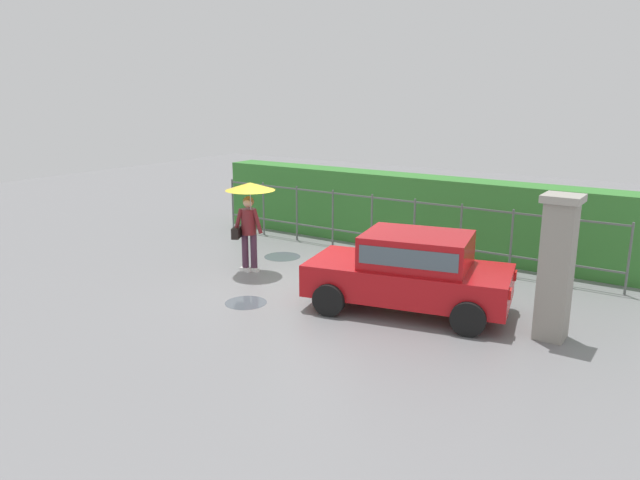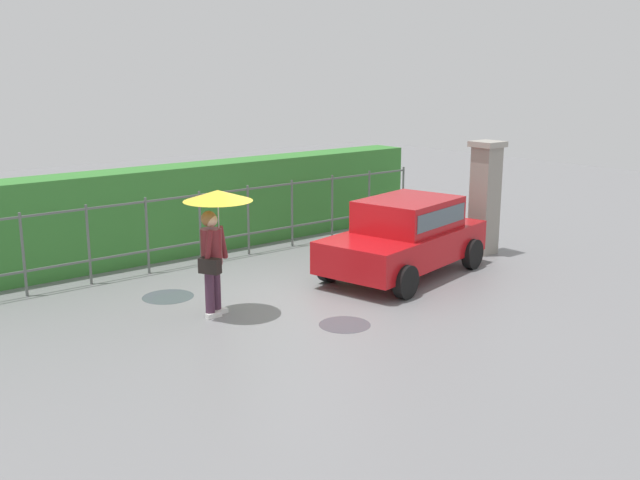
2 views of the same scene
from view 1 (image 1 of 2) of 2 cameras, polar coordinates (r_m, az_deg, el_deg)
The scene contains 8 objects.
ground_plane at distance 12.72m, azimuth -1.26°, elevation -4.33°, with size 40.00×40.00×0.00m, color slate.
car at distance 11.20m, azimuth 8.69°, elevation -2.73°, with size 3.97×2.47×1.48m.
pedestrian at distance 13.40m, azimuth -6.77°, elevation 3.37°, with size 1.10×1.10×2.05m.
gate_pillar at distance 10.41m, azimuth 21.60°, elevation -2.37°, with size 0.60×0.60×2.42m.
fence_section at distance 14.88m, azimuth 6.92°, elevation 1.57°, with size 10.61×0.05×1.50m.
hedge_row at distance 15.77m, azimuth 8.67°, elevation 2.68°, with size 11.56×0.90×1.90m, color #387F33.
puddle_near at distance 11.78m, azimuth -7.07°, elevation -5.95°, with size 0.82×0.82×0.00m, color #4C545B.
puddle_far at distance 14.91m, azimuth -3.61°, elevation -1.59°, with size 0.90×0.90×0.00m, color #4C545B.
Camera 1 is at (7.01, -9.84, 4.00)m, focal length 33.59 mm.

